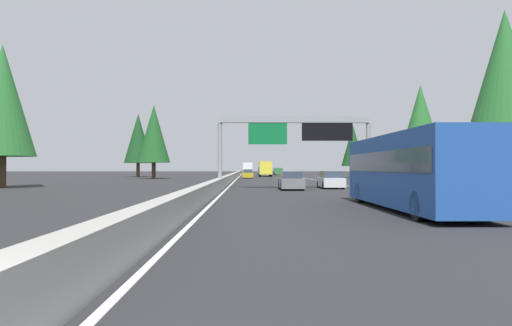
# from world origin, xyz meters

# --- Properties ---
(ground_plane) EXTENTS (320.00, 320.00, 0.00)m
(ground_plane) POSITION_xyz_m (60.00, 0.00, 0.00)
(ground_plane) COLOR #262628
(median_barrier) EXTENTS (180.00, 0.56, 0.90)m
(median_barrier) POSITION_xyz_m (80.00, 0.30, 0.45)
(median_barrier) COLOR #9E9B93
(median_barrier) RESTS_ON ground
(shoulder_stripe_right) EXTENTS (160.00, 0.16, 0.01)m
(shoulder_stripe_right) POSITION_xyz_m (70.00, -11.52, 0.01)
(shoulder_stripe_right) COLOR silver
(shoulder_stripe_right) RESTS_ON ground
(shoulder_stripe_median) EXTENTS (160.00, 0.16, 0.01)m
(shoulder_stripe_median) POSITION_xyz_m (70.00, -0.25, 0.01)
(shoulder_stripe_median) COLOR silver
(shoulder_stripe_median) RESTS_ON ground
(sign_gantry_overhead) EXTENTS (0.50, 12.68, 5.98)m
(sign_gantry_overhead) POSITION_xyz_m (35.91, -6.04, 4.76)
(sign_gantry_overhead) COLOR gray
(sign_gantry_overhead) RESTS_ON ground
(bus_mid_left) EXTENTS (11.50, 2.55, 3.10)m
(bus_mid_left) POSITION_xyz_m (16.88, -8.78, 1.72)
(bus_mid_left) COLOR #1E4793
(bus_mid_left) RESTS_ON ground
(sedan_far_right) EXTENTS (4.40, 1.80, 1.47)m
(sedan_far_right) POSITION_xyz_m (37.02, -9.05, 0.68)
(sedan_far_right) COLOR silver
(sedan_far_right) RESTS_ON ground
(sedan_near_center) EXTENTS (4.40, 1.80, 1.47)m
(sedan_near_center) POSITION_xyz_m (74.45, -1.96, 0.68)
(sedan_near_center) COLOR #AD931E
(sedan_near_center) RESTS_ON ground
(box_truck_far_center) EXTENTS (8.50, 2.40, 2.95)m
(box_truck_far_center) POSITION_xyz_m (88.79, -5.35, 1.61)
(box_truck_far_center) COLOR gold
(box_truck_far_center) RESTS_ON ground
(sedan_distant_b) EXTENTS (4.40, 1.80, 1.47)m
(sedan_distant_b) POSITION_xyz_m (34.63, -5.45, 0.68)
(sedan_distant_b) COLOR slate
(sedan_distant_b) RESTS_ON ground
(pickup_distant_a) EXTENTS (5.60, 2.00, 1.86)m
(pickup_distant_a) POSITION_xyz_m (114.00, -5.45, 0.91)
(pickup_distant_a) COLOR #1E4793
(pickup_distant_a) RESTS_ON ground
(minivan_far_left) EXTENTS (5.00, 1.95, 1.69)m
(minivan_far_left) POSITION_xyz_m (107.25, -9.10, 0.95)
(minivan_far_left) COLOR #2D6B38
(minivan_far_left) RESTS_ON ground
(bus_near_right) EXTENTS (11.50, 2.55, 3.10)m
(bus_near_right) POSITION_xyz_m (125.47, -1.87, 1.72)
(bus_near_right) COLOR white
(bus_near_right) RESTS_ON ground
(conifer_right_foreground) EXTENTS (4.78, 4.78, 10.86)m
(conifer_right_foreground) POSITION_xyz_m (23.92, -16.77, 6.60)
(conifer_right_foreground) COLOR #4C3823
(conifer_right_foreground) RESTS_ON ground
(conifer_right_mid) EXTENTS (5.30, 5.30, 12.04)m
(conifer_right_mid) POSITION_xyz_m (54.42, -23.32, 7.32)
(conifer_right_mid) COLOR #4C3823
(conifer_right_mid) RESTS_ON ground
(conifer_right_far) EXTENTS (4.06, 4.06, 9.22)m
(conifer_right_far) POSITION_xyz_m (78.25, -20.36, 5.60)
(conifer_right_far) COLOR #4C3823
(conifer_right_far) RESTS_ON ground
(conifer_left_near) EXTENTS (5.55, 5.55, 12.61)m
(conifer_left_near) POSITION_xyz_m (38.58, 19.55, 7.66)
(conifer_left_near) COLOR #4C3823
(conifer_left_near) RESTS_ON ground
(conifer_left_mid) EXTENTS (5.14, 5.14, 11.68)m
(conifer_left_mid) POSITION_xyz_m (71.08, 12.93, 7.10)
(conifer_left_mid) COLOR #4C3823
(conifer_left_mid) RESTS_ON ground
(conifer_left_far) EXTENTS (5.29, 5.29, 12.02)m
(conifer_left_far) POSITION_xyz_m (85.99, 18.94, 7.30)
(conifer_left_far) COLOR #4C3823
(conifer_left_far) RESTS_ON ground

